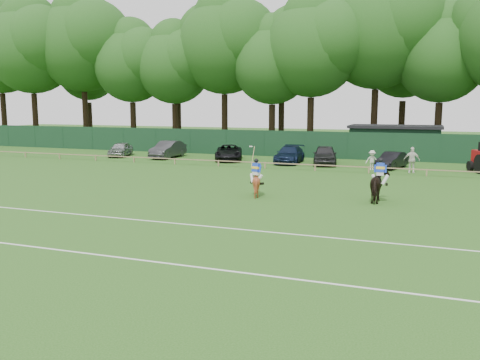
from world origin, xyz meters
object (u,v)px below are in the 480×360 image
at_px(suv_black, 229,153).
at_px(hatch_grey, 325,155).
at_px(utility_shed, 395,141).
at_px(horse_dark, 380,185).
at_px(spectator_mid, 412,160).
at_px(spectator_left, 372,160).
at_px(sedan_grey, 168,149).
at_px(sedan_silver, 120,149).
at_px(estate_black, 392,160).
at_px(horse_chestnut, 256,183).
at_px(sedan_navy, 290,155).

bearing_deg(suv_black, hatch_grey, -19.70).
bearing_deg(suv_black, utility_shed, 9.52).
relative_size(horse_dark, utility_shed, 0.25).
relative_size(spectator_mid, utility_shed, 0.23).
height_order(horse_dark, spectator_mid, spectator_mid).
bearing_deg(horse_dark, suv_black, -49.48).
bearing_deg(spectator_left, sedan_grey, 157.75).
bearing_deg(sedan_silver, sedan_grey, -11.27).
bearing_deg(estate_black, spectator_left, -115.06).
relative_size(horse_dark, spectator_left, 1.39).
bearing_deg(spectator_mid, utility_shed, 95.33).
relative_size(horse_dark, sedan_grey, 0.44).
bearing_deg(horse_chestnut, spectator_left, -86.43).
bearing_deg(horse_chestnut, horse_dark, -151.82).
relative_size(sedan_navy, hatch_grey, 1.07).
bearing_deg(sedan_silver, suv_black, -14.07).
height_order(sedan_navy, utility_shed, utility_shed).
bearing_deg(hatch_grey, horse_dark, -79.96).
xyz_separation_m(estate_black, utility_shed, (-0.37, 8.40, 0.89)).
height_order(horse_chestnut, suv_black, horse_chestnut).
bearing_deg(sedan_silver, hatch_grey, -14.95).
height_order(suv_black, sedan_navy, sedan_navy).
bearing_deg(horse_dark, sedan_navy, -62.81).
relative_size(suv_black, utility_shed, 0.60).
distance_m(sedan_navy, utility_shed, 11.27).
xyz_separation_m(sedan_navy, utility_shed, (8.17, 7.72, 0.81)).
relative_size(sedan_navy, estate_black, 1.28).
height_order(sedan_navy, spectator_left, spectator_left).
bearing_deg(sedan_navy, estate_black, -8.56).
height_order(sedan_grey, spectator_left, sedan_grey).
relative_size(sedan_grey, estate_black, 1.23).
xyz_separation_m(sedan_grey, hatch_grey, (14.88, -0.00, 0.01)).
height_order(horse_dark, spectator_left, horse_dark).
height_order(suv_black, utility_shed, utility_shed).
relative_size(sedan_silver, suv_black, 0.80).
xyz_separation_m(horse_chestnut, suv_black, (-7.99, 15.88, -0.06)).
xyz_separation_m(horse_chestnut, spectator_left, (4.80, 13.69, 0.00)).
distance_m(horse_dark, horse_chestnut, 6.61).
bearing_deg(horse_dark, sedan_grey, -39.51).
bearing_deg(sedan_grey, horse_chestnut, -49.73).
distance_m(horse_chestnut, estate_black, 16.42).
relative_size(suv_black, estate_black, 1.28).
height_order(suv_black, spectator_left, spectator_left).
bearing_deg(hatch_grey, sedan_navy, 168.94).
xyz_separation_m(sedan_silver, utility_shed, (24.93, 8.15, 0.85)).
height_order(sedan_silver, hatch_grey, hatch_grey).
height_order(sedan_silver, suv_black, suv_black).
distance_m(sedan_silver, estate_black, 25.30).
height_order(hatch_grey, spectator_mid, spectator_mid).
bearing_deg(hatch_grey, spectator_left, -39.22).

